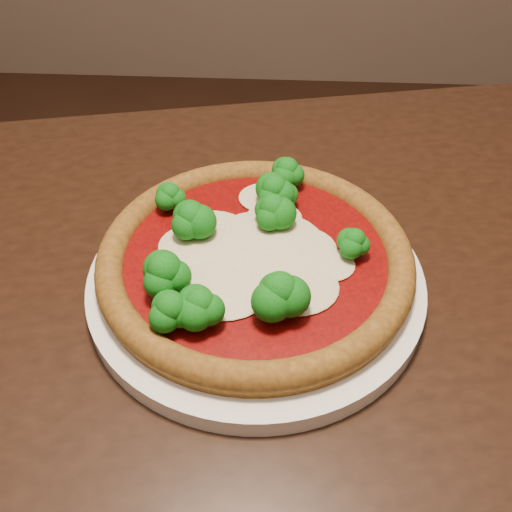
{
  "coord_description": "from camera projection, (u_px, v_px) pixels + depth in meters",
  "views": [
    {
      "loc": [
        0.19,
        -0.32,
        1.14
      ],
      "look_at": [
        0.17,
        0.05,
        0.79
      ],
      "focal_mm": 40.0,
      "sensor_mm": 36.0,
      "label": 1
    }
  ],
  "objects": [
    {
      "name": "dining_table",
      "position": [
        239.0,
        387.0,
        0.58
      ],
      "size": [
        1.28,
        1.0,
        0.75
      ],
      "rotation": [
        0.0,
        0.0,
        0.21
      ],
      "color": "black",
      "rests_on": "floor"
    },
    {
      "name": "pizza",
      "position": [
        252.0,
        254.0,
        0.52
      ],
      "size": [
        0.29,
        0.29,
        0.06
      ],
      "rotation": [
        0.0,
        0.0,
        -0.12
      ],
      "color": "brown",
      "rests_on": "plate"
    },
    {
      "name": "plate",
      "position": [
        256.0,
        280.0,
        0.53
      ],
      "size": [
        0.31,
        0.31,
        0.02
      ],
      "primitive_type": "cylinder",
      "color": "white",
      "rests_on": "dining_table"
    }
  ]
}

